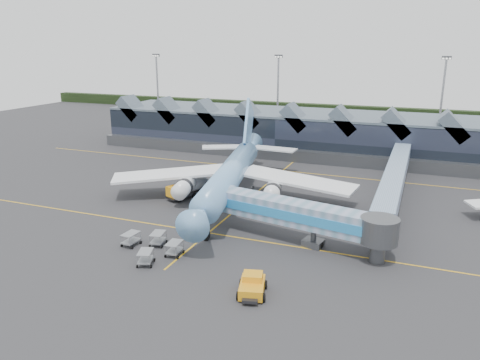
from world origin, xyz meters
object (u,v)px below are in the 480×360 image
at_px(main_airliner, 232,172).
at_px(jet_bridge, 306,216).
at_px(pushback_tug, 252,286).
at_px(fuel_truck, 189,188).

bearing_deg(main_airliner, jet_bridge, -52.84).
relative_size(jet_bridge, pushback_tug, 5.26).
relative_size(main_airliner, fuel_truck, 5.68).
xyz_separation_m(fuel_truck, pushback_tug, (21.42, -26.68, -0.70)).
distance_m(main_airliner, pushback_tug, 32.20).
relative_size(main_airliner, pushback_tug, 9.60).
distance_m(main_airliner, jet_bridge, 21.62).
height_order(main_airliner, pushback_tug, main_airliner).
height_order(main_airliner, jet_bridge, main_airliner).
bearing_deg(jet_bridge, main_airliner, 149.91).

